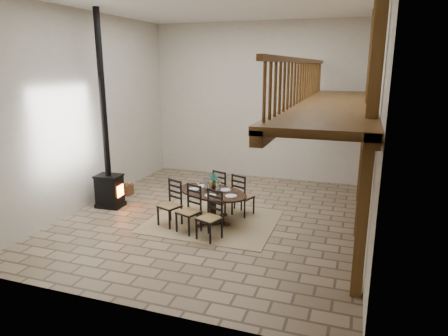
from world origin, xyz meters
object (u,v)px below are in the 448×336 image
(log_basket, at_px, (126,189))
(log_stack, at_px, (114,194))
(dining_table, at_px, (209,206))
(wood_stove, at_px, (108,166))

(log_basket, height_order, log_stack, log_basket)
(log_stack, bearing_deg, log_basket, 76.72)
(dining_table, xyz_separation_m, wood_stove, (-2.91, 0.21, 0.70))
(dining_table, distance_m, log_basket, 3.36)
(log_basket, distance_m, log_stack, 0.45)
(log_basket, xyz_separation_m, log_stack, (-0.10, -0.43, -0.05))
(dining_table, bearing_deg, log_basket, 178.07)
(log_basket, bearing_deg, wood_stove, -79.42)
(dining_table, distance_m, wood_stove, 3.00)
(wood_stove, xyz_separation_m, log_stack, (-0.30, 0.62, -1.00))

